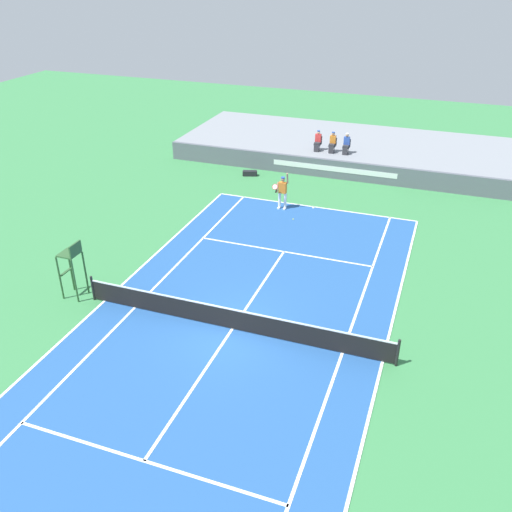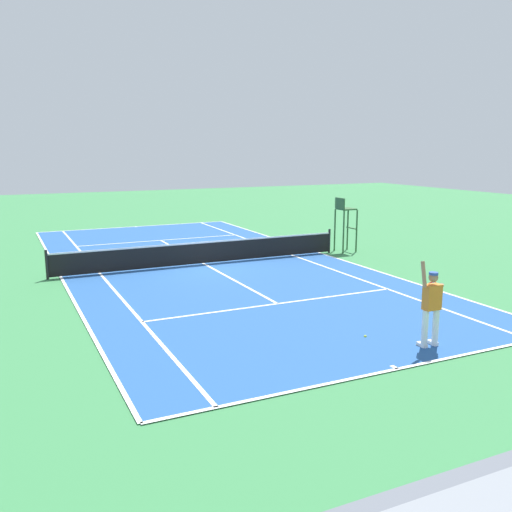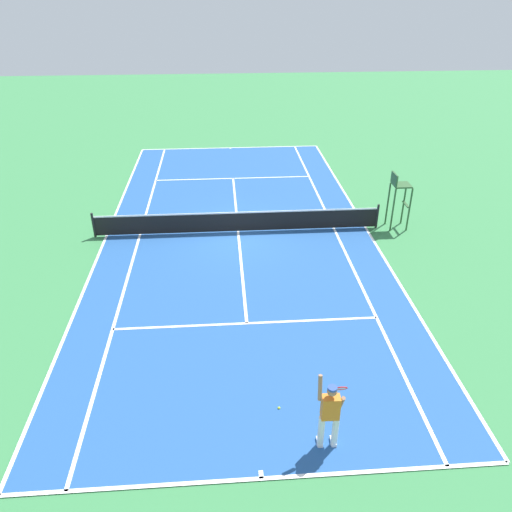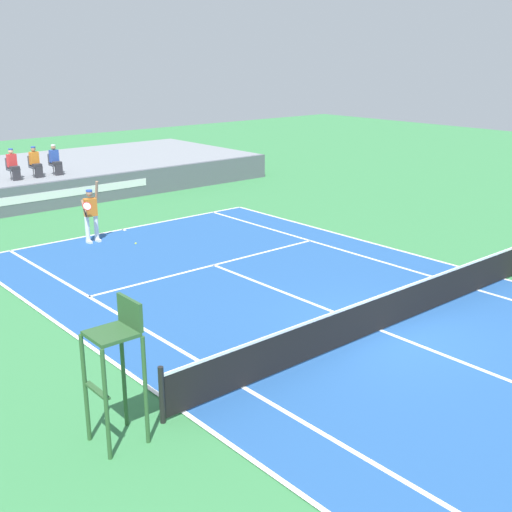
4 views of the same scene
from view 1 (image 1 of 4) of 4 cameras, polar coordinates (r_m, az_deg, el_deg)
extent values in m
plane|color=#387F47|center=(20.55, -2.47, -7.59)|extent=(80.00, 80.00, 0.00)
cube|color=#235193|center=(20.55, -2.47, -7.57)|extent=(10.98, 23.78, 0.02)
cube|color=white|center=(30.43, 5.99, 5.07)|extent=(10.98, 0.10, 0.01)
cube|color=white|center=(22.86, -15.37, -4.51)|extent=(0.10, 23.78, 0.01)
cube|color=white|center=(19.53, 12.90, -10.61)|extent=(0.10, 23.78, 0.01)
cube|color=white|center=(22.17, -12.41, -5.24)|extent=(0.10, 23.78, 0.01)
cube|color=white|center=(19.64, 8.88, -9.87)|extent=(0.10, 23.78, 0.01)
cube|color=white|center=(25.65, 2.90, 0.45)|extent=(8.22, 0.10, 0.01)
cube|color=white|center=(16.36, -11.45, -20.00)|extent=(8.22, 0.10, 0.01)
cube|color=white|center=(20.54, -2.47, -7.54)|extent=(0.10, 12.80, 0.01)
cube|color=white|center=(30.34, 5.94, 5.00)|extent=(0.10, 0.20, 0.01)
cylinder|color=black|center=(22.84, -16.47, -3.20)|extent=(0.10, 0.10, 1.07)
cylinder|color=black|center=(19.20, 14.41, -9.65)|extent=(0.10, 0.10, 1.07)
cube|color=black|center=(20.27, -2.50, -6.50)|extent=(11.78, 0.02, 0.84)
cube|color=white|center=(20.03, -2.52, -5.52)|extent=(11.78, 0.03, 0.06)
cube|color=#565B66|center=(34.52, 8.03, 8.86)|extent=(21.89, 0.24, 1.15)
cube|color=silver|center=(34.38, 7.99, 8.88)|extent=(7.66, 0.01, 0.32)
cube|color=gray|center=(38.58, 9.49, 10.89)|extent=(21.89, 8.49, 1.15)
cube|color=#474C56|center=(35.88, 6.37, 11.40)|extent=(0.44, 0.44, 0.06)
cube|color=#474C56|center=(35.99, 6.48, 11.86)|extent=(0.44, 0.06, 0.44)
cylinder|color=#4C4C51|center=(35.77, 6.57, 10.96)|extent=(0.04, 0.04, 0.38)
cylinder|color=#4C4C51|center=(35.84, 6.02, 11.03)|extent=(0.04, 0.04, 0.38)
cube|color=#2D2D33|center=(35.76, 6.34, 11.47)|extent=(0.34, 0.44, 0.16)
cube|color=#2D2D33|center=(35.66, 6.24, 10.97)|extent=(0.30, 0.14, 0.44)
cube|color=red|center=(35.82, 6.43, 11.99)|extent=(0.36, 0.22, 0.52)
sphere|color=tan|center=(35.72, 6.46, 12.55)|extent=(0.20, 0.20, 0.20)
cylinder|color=#2D4CA8|center=(35.70, 6.47, 12.69)|extent=(0.19, 0.19, 0.05)
cube|color=#474C56|center=(35.68, 7.87, 11.21)|extent=(0.44, 0.44, 0.06)
cube|color=#474C56|center=(35.79, 7.97, 11.68)|extent=(0.44, 0.06, 0.44)
cylinder|color=#4C4C51|center=(35.57, 8.07, 10.77)|extent=(0.04, 0.04, 0.38)
cylinder|color=#4C4C51|center=(35.64, 7.51, 10.84)|extent=(0.04, 0.04, 0.38)
cube|color=#2D2D33|center=(35.56, 7.84, 11.28)|extent=(0.34, 0.44, 0.16)
cube|color=#2D2D33|center=(35.46, 7.74, 10.78)|extent=(0.30, 0.14, 0.44)
cube|color=orange|center=(35.63, 7.93, 11.80)|extent=(0.36, 0.22, 0.52)
sphere|color=#A37556|center=(35.52, 7.98, 12.37)|extent=(0.20, 0.20, 0.20)
cylinder|color=#2D4CA8|center=(35.50, 7.99, 12.51)|extent=(0.19, 0.19, 0.05)
cube|color=#474C56|center=(35.52, 9.28, 11.02)|extent=(0.44, 0.44, 0.06)
cube|color=#474C56|center=(35.63, 9.37, 11.49)|extent=(0.44, 0.06, 0.44)
cylinder|color=#4C4C51|center=(35.42, 9.48, 10.58)|extent=(0.04, 0.04, 0.38)
cylinder|color=#4C4C51|center=(35.48, 8.91, 10.65)|extent=(0.04, 0.04, 0.38)
cube|color=#2D2D33|center=(35.40, 9.25, 11.10)|extent=(0.34, 0.44, 0.16)
cube|color=#2D2D33|center=(35.30, 9.15, 10.59)|extent=(0.30, 0.14, 0.44)
cube|color=#2D4CA8|center=(35.47, 9.34, 11.62)|extent=(0.36, 0.22, 0.52)
sphere|color=#A37556|center=(35.36, 9.39, 12.19)|extent=(0.20, 0.20, 0.20)
cylinder|color=white|center=(35.34, 9.40, 12.33)|extent=(0.19, 0.19, 0.05)
cylinder|color=white|center=(29.90, 3.02, 5.67)|extent=(0.15, 0.15, 0.92)
cylinder|color=white|center=(29.99, 2.44, 5.76)|extent=(0.15, 0.15, 0.92)
cube|color=white|center=(30.01, 2.97, 4.90)|extent=(0.13, 0.28, 0.10)
cube|color=white|center=(30.10, 2.39, 5.00)|extent=(0.13, 0.28, 0.10)
cube|color=orange|center=(29.66, 2.77, 7.06)|extent=(0.41, 0.25, 0.60)
sphere|color=#A37556|center=(29.49, 2.79, 7.91)|extent=(0.22, 0.22, 0.22)
cylinder|color=#2D4CA8|center=(29.46, 2.79, 8.07)|extent=(0.21, 0.21, 0.06)
cylinder|color=#A37556|center=(29.35, 3.26, 7.99)|extent=(0.09, 0.21, 0.61)
cylinder|color=#A37556|center=(29.64, 2.22, 7.10)|extent=(0.10, 0.33, 0.56)
cylinder|color=black|center=(29.59, 2.07, 6.80)|extent=(0.04, 0.19, 0.25)
torus|color=red|center=(29.34, 1.97, 7.15)|extent=(0.31, 0.20, 0.26)
cylinder|color=silver|center=(29.34, 1.97, 7.15)|extent=(0.27, 0.17, 0.22)
sphere|color=#D1E533|center=(28.84, 3.85, 3.81)|extent=(0.07, 0.07, 0.07)
cylinder|color=#2D562D|center=(23.09, -19.56, -2.17)|extent=(0.07, 0.07, 1.90)
cylinder|color=#2D562D|center=(23.54, -18.55, -1.35)|extent=(0.07, 0.07, 1.90)
cylinder|color=#2D562D|center=(22.68, -18.17, -2.49)|extent=(0.07, 0.07, 1.90)
cylinder|color=#2D562D|center=(23.15, -17.16, -1.66)|extent=(0.07, 0.07, 1.90)
cube|color=#2D562D|center=(22.65, -18.74, 0.22)|extent=(0.70, 0.70, 0.06)
cube|color=#2D562D|center=(22.33, -18.13, 0.69)|extent=(0.06, 0.70, 0.48)
cube|color=#2D562D|center=(23.25, -19.02, -1.57)|extent=(0.10, 0.70, 0.04)
cube|color=black|center=(34.72, -0.64, 8.53)|extent=(0.90, 0.57, 0.32)
cylinder|color=black|center=(34.74, -1.34, 8.53)|extent=(0.16, 0.32, 0.32)
cylinder|color=black|center=(34.71, 0.06, 8.52)|extent=(0.16, 0.32, 0.32)
camera|label=2|loc=(36.57, 21.68, 14.91)|focal=38.64mm
camera|label=3|loc=(34.63, 11.06, 23.70)|focal=34.76mm
camera|label=4|loc=(19.78, -46.31, 1.73)|focal=45.63mm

